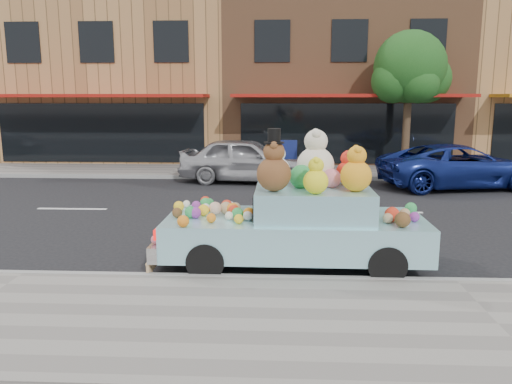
# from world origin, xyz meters

# --- Properties ---
(ground) EXTENTS (120.00, 120.00, 0.00)m
(ground) POSITION_xyz_m (0.00, 0.00, 0.00)
(ground) COLOR black
(ground) RESTS_ON ground
(near_sidewalk) EXTENTS (60.00, 3.00, 0.12)m
(near_sidewalk) POSITION_xyz_m (0.00, -6.50, 0.06)
(near_sidewalk) COLOR gray
(near_sidewalk) RESTS_ON ground
(far_sidewalk) EXTENTS (60.00, 3.00, 0.12)m
(far_sidewalk) POSITION_xyz_m (0.00, 6.50, 0.06)
(far_sidewalk) COLOR gray
(far_sidewalk) RESTS_ON ground
(near_kerb) EXTENTS (60.00, 0.12, 0.13)m
(near_kerb) POSITION_xyz_m (0.00, -5.00, 0.07)
(near_kerb) COLOR gray
(near_kerb) RESTS_ON ground
(far_kerb) EXTENTS (60.00, 0.12, 0.13)m
(far_kerb) POSITION_xyz_m (0.00, 5.00, 0.07)
(far_kerb) COLOR gray
(far_kerb) RESTS_ON ground
(storefront_left) EXTENTS (10.00, 9.80, 7.30)m
(storefront_left) POSITION_xyz_m (-10.00, 11.97, 3.64)
(storefront_left) COLOR #AA7947
(storefront_left) RESTS_ON ground
(storefront_mid) EXTENTS (10.00, 9.80, 7.30)m
(storefront_mid) POSITION_xyz_m (0.00, 11.97, 3.64)
(storefront_mid) COLOR #905E3D
(storefront_mid) RESTS_ON ground
(street_tree) EXTENTS (3.00, 2.70, 5.22)m
(street_tree) POSITION_xyz_m (2.03, 6.55, 3.69)
(street_tree) COLOR #38281C
(street_tree) RESTS_ON ground
(car_silver) EXTENTS (4.59, 2.22, 1.51)m
(car_silver) POSITION_xyz_m (-3.80, 4.40, 0.76)
(car_silver) COLOR #B0B0B5
(car_silver) RESTS_ON ground
(car_blue) EXTENTS (5.30, 3.14, 1.38)m
(car_blue) POSITION_xyz_m (3.00, 3.64, 0.69)
(car_blue) COLOR navy
(car_blue) RESTS_ON ground
(art_car) EXTENTS (4.49, 1.79, 2.34)m
(art_car) POSITION_xyz_m (-2.37, -4.11, 0.82)
(art_car) COLOR black
(art_car) RESTS_ON ground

